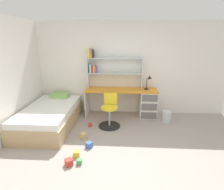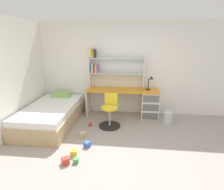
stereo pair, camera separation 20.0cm
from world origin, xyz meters
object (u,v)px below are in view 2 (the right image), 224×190
at_px(desk, 142,102).
at_px(bed_platform, 52,115).
at_px(toy_block_red_4, 90,125).
at_px(toy_block_yellow_1, 74,153).
at_px(toy_block_blue_3, 87,144).
at_px(toy_block_natural_0, 83,135).
at_px(toy_block_green_2, 76,161).
at_px(waste_bin, 168,118).
at_px(swivel_chair, 110,114).
at_px(toy_block_red_5, 65,161).
at_px(desk_lamp, 151,81).
at_px(bookshelf_hutch, 109,66).

relative_size(desk, bed_platform, 0.95).
relative_size(desk, toy_block_red_4, 23.70).
height_order(toy_block_yellow_1, toy_block_blue_3, toy_block_yellow_1).
bearing_deg(toy_block_natural_0, toy_block_green_2, -82.69).
distance_m(waste_bin, toy_block_yellow_1, 2.52).
distance_m(swivel_chair, toy_block_red_5, 1.65).
distance_m(swivel_chair, toy_block_yellow_1, 1.40).
distance_m(toy_block_yellow_1, toy_block_blue_3, 0.35).
bearing_deg(bed_platform, toy_block_natural_0, -31.42).
relative_size(desk_lamp, waste_bin, 1.31).
distance_m(waste_bin, toy_block_blue_3, 2.19).
distance_m(desk_lamp, toy_block_red_4, 1.92).
height_order(toy_block_natural_0, toy_block_blue_3, toy_block_natural_0).
bearing_deg(desk, desk_lamp, 1.10).
distance_m(desk, toy_block_natural_0, 1.87).
height_order(toy_block_natural_0, toy_block_red_4, toy_block_natural_0).
bearing_deg(toy_block_blue_3, toy_block_natural_0, 118.21).
bearing_deg(bookshelf_hutch, toy_block_yellow_1, -100.58).
distance_m(swivel_chair, toy_block_natural_0, 0.85).
relative_size(bookshelf_hutch, toy_block_yellow_1, 13.24).
bearing_deg(toy_block_green_2, desk, 60.96).
bearing_deg(bookshelf_hutch, toy_block_blue_3, -96.92).
height_order(toy_block_green_2, toy_block_blue_3, toy_block_blue_3).
bearing_deg(desk, toy_block_red_5, -121.86).
distance_m(bookshelf_hutch, desk_lamp, 1.18).
xyz_separation_m(swivel_chair, toy_block_red_4, (-0.48, -0.07, -0.28)).
height_order(bookshelf_hutch, toy_block_natural_0, bookshelf_hutch).
bearing_deg(toy_block_blue_3, desk_lamp, 50.89).
bearing_deg(toy_block_red_4, waste_bin, 11.29).
height_order(toy_block_blue_3, toy_block_red_5, toy_block_red_5).
xyz_separation_m(waste_bin, toy_block_natural_0, (-1.96, -0.94, -0.09)).
height_order(desk, toy_block_yellow_1, desk).
relative_size(bookshelf_hutch, toy_block_green_2, 17.55).
relative_size(desk_lamp, toy_block_yellow_1, 3.44).
xyz_separation_m(desk, swivel_chair, (-0.78, -0.67, -0.11)).
relative_size(toy_block_natural_0, toy_block_red_4, 1.50).
xyz_separation_m(bookshelf_hutch, swivel_chair, (0.12, -0.82, -1.03)).
xyz_separation_m(toy_block_green_2, toy_block_red_5, (-0.17, -0.04, 0.02)).
bearing_deg(toy_block_red_4, toy_block_blue_3, -81.12).
bearing_deg(swivel_chair, desk, 40.63).
bearing_deg(toy_block_red_5, swivel_chair, 69.14).
relative_size(waste_bin, toy_block_blue_3, 2.70).
height_order(desk, toy_block_red_5, desk).
bearing_deg(toy_block_yellow_1, bookshelf_hutch, 79.42).
bearing_deg(waste_bin, desk_lamp, 140.57).
bearing_deg(desk_lamp, waste_bin, -39.43).
bearing_deg(bed_platform, swivel_chair, 2.44).
bearing_deg(toy_block_red_5, toy_block_blue_3, 66.09).
xyz_separation_m(bookshelf_hutch, toy_block_yellow_1, (-0.39, -2.09, -1.29)).
distance_m(toy_block_blue_3, toy_block_red_5, 0.60).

